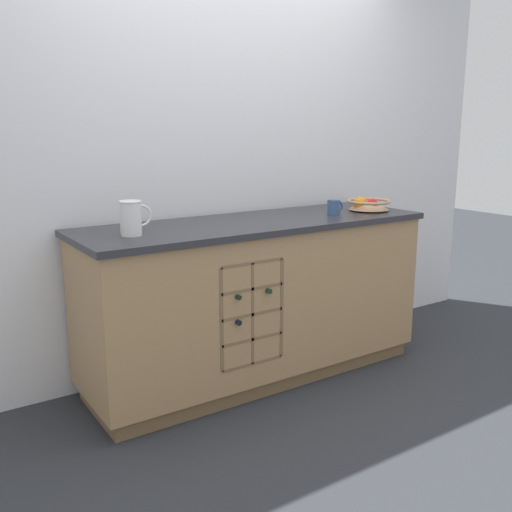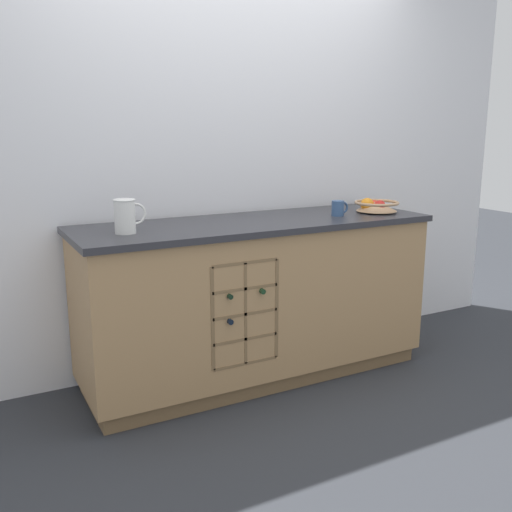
# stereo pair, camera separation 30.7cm
# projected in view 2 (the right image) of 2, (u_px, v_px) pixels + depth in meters

# --- Properties ---
(ground_plane) EXTENTS (14.00, 14.00, 0.00)m
(ground_plane) POSITION_uv_depth(u_px,v_px,m) (256.00, 374.00, 3.40)
(ground_plane) COLOR #2D3035
(back_wall) EXTENTS (4.40, 0.06, 2.55)m
(back_wall) POSITION_uv_depth(u_px,v_px,m) (227.00, 155.00, 3.44)
(back_wall) COLOR white
(back_wall) RESTS_ON ground_plane
(kitchen_island) EXTENTS (2.04, 0.65, 0.93)m
(kitchen_island) POSITION_uv_depth(u_px,v_px,m) (256.00, 299.00, 3.29)
(kitchen_island) COLOR brown
(kitchen_island) RESTS_ON ground_plane
(fruit_bowl) EXTENTS (0.27, 0.27, 0.09)m
(fruit_bowl) POSITION_uv_depth(u_px,v_px,m) (376.00, 205.00, 3.50)
(fruit_bowl) COLOR tan
(fruit_bowl) RESTS_ON kitchen_island
(white_pitcher) EXTENTS (0.16, 0.11, 0.17)m
(white_pitcher) POSITION_uv_depth(u_px,v_px,m) (126.00, 215.00, 2.79)
(white_pitcher) COLOR white
(white_pitcher) RESTS_ON kitchen_island
(ceramic_mug) EXTENTS (0.11, 0.07, 0.09)m
(ceramic_mug) POSITION_uv_depth(u_px,v_px,m) (338.00, 208.00, 3.36)
(ceramic_mug) COLOR #385684
(ceramic_mug) RESTS_ON kitchen_island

